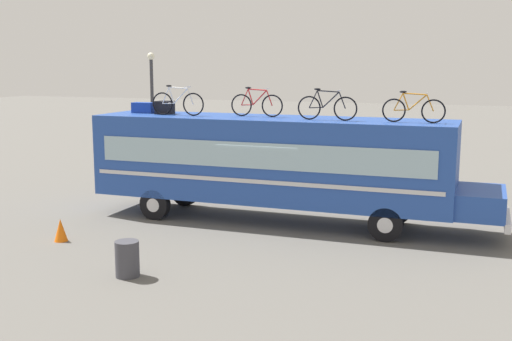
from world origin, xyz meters
The scene contains 11 objects.
ground_plane centered at (0.00, 0.00, 0.00)m, with size 120.00×120.00×0.00m, color #605E59.
bus centered at (0.19, 0.00, 1.91)m, with size 12.45×2.46×3.22m.
luggage_bag_1 centered at (-4.48, 0.24, 3.39)m, with size 0.73×0.36×0.35m, color #193899.
luggage_bag_2 centered at (-3.63, 0.11, 3.43)m, with size 0.48×0.52×0.42m, color black.
rooftop_bicycle_1 centered at (-2.97, -0.24, 3.61)m, with size 1.80×0.44×0.95m.
rooftop_bicycle_2 centered at (-0.48, 0.17, 3.59)m, with size 1.69×0.44×0.91m.
rooftop_bicycle_3 centered at (1.85, -0.31, 3.60)m, with size 1.76×0.44×0.92m.
rooftop_bicycle_4 centered at (4.27, -0.23, 3.58)m, with size 1.72×0.44×0.87m.
trash_bin centered at (-1.36, -6.04, 0.42)m, with size 0.55×0.55×0.84m, color #3F3F47.
traffic_cone centered at (-4.64, -4.14, 0.31)m, with size 0.37×0.37×0.63m, color orange.
street_lamp centered at (-6.98, 5.23, 3.08)m, with size 0.30×0.30×5.27m.
Camera 1 is at (6.20, -18.04, 4.83)m, focal length 44.25 mm.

